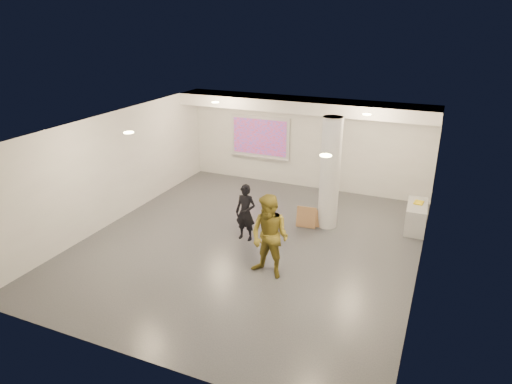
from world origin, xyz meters
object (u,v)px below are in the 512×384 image
at_px(woman, 246,213).
at_px(man, 270,237).
at_px(projection_screen, 260,137).
at_px(credenza, 416,217).
at_px(column, 330,174).

height_order(woman, man, man).
height_order(projection_screen, credenza, projection_screen).
xyz_separation_m(column, credenza, (2.22, 0.73, -1.15)).
distance_m(credenza, man, 4.64).
bearing_deg(man, woman, 141.33).
height_order(column, man, column).
relative_size(projection_screen, man, 1.12).
bearing_deg(woman, projection_screen, 110.23).
xyz_separation_m(credenza, woman, (-3.92, -2.33, 0.38)).
xyz_separation_m(projection_screen, credenza, (5.32, -1.92, -1.17)).
distance_m(projection_screen, credenza, 5.78).
bearing_deg(man, projection_screen, 125.15).
relative_size(credenza, woman, 0.83).
distance_m(projection_screen, woman, 4.54).
xyz_separation_m(column, woman, (-1.70, -1.59, -0.77)).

